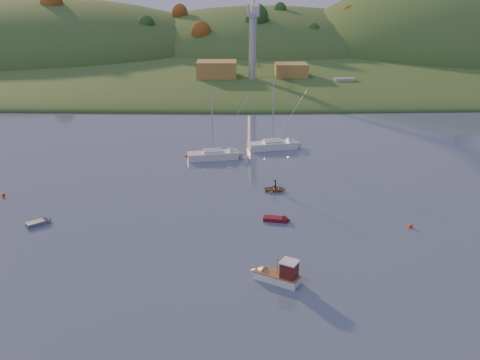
{
  "coord_description": "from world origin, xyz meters",
  "views": [
    {
      "loc": [
        -2.6,
        -27.88,
        28.64
      ],
      "look_at": [
        -2.1,
        38.97,
        3.44
      ],
      "focal_mm": 40.0,
      "sensor_mm": 36.0,
      "label": 1
    }
  ],
  "objects_px": {
    "sailboat_far": "(272,145)",
    "canoe": "(275,189)",
    "sailboat_near": "(213,155)",
    "fishing_boat": "(274,274)",
    "grey_dinghy": "(42,222)",
    "red_tender": "(281,219)"
  },
  "relations": [
    {
      "from": "fishing_boat",
      "to": "sailboat_near",
      "type": "distance_m",
      "value": 39.88
    },
    {
      "from": "canoe",
      "to": "fishing_boat",
      "type": "bearing_deg",
      "value": 172.75
    },
    {
      "from": "sailboat_near",
      "to": "grey_dinghy",
      "type": "height_order",
      "value": "sailboat_near"
    },
    {
      "from": "sailboat_near",
      "to": "canoe",
      "type": "relative_size",
      "value": 3.81
    },
    {
      "from": "fishing_boat",
      "to": "sailboat_near",
      "type": "xyz_separation_m",
      "value": [
        -7.74,
        39.13,
        -0.01
      ]
    },
    {
      "from": "red_tender",
      "to": "grey_dinghy",
      "type": "distance_m",
      "value": 29.82
    },
    {
      "from": "sailboat_near",
      "to": "grey_dinghy",
      "type": "xyz_separation_m",
      "value": [
        -20.28,
        -25.46,
        -0.52
      ]
    },
    {
      "from": "canoe",
      "to": "red_tender",
      "type": "height_order",
      "value": "red_tender"
    },
    {
      "from": "canoe",
      "to": "sailboat_near",
      "type": "bearing_deg",
      "value": 29.99
    },
    {
      "from": "sailboat_near",
      "to": "fishing_boat",
      "type": "bearing_deg",
      "value": -88.93
    },
    {
      "from": "fishing_boat",
      "to": "canoe",
      "type": "xyz_separation_m",
      "value": [
        1.84,
        24.31,
        -0.45
      ]
    },
    {
      "from": "sailboat_far",
      "to": "canoe",
      "type": "height_order",
      "value": "sailboat_far"
    },
    {
      "from": "fishing_boat",
      "to": "grey_dinghy",
      "type": "relative_size",
      "value": 1.76
    },
    {
      "from": "fishing_boat",
      "to": "grey_dinghy",
      "type": "distance_m",
      "value": 31.19
    },
    {
      "from": "sailboat_far",
      "to": "grey_dinghy",
      "type": "xyz_separation_m",
      "value": [
        -30.76,
        -31.13,
        -0.53
      ]
    },
    {
      "from": "canoe",
      "to": "grey_dinghy",
      "type": "height_order",
      "value": "grey_dinghy"
    },
    {
      "from": "sailboat_near",
      "to": "grey_dinghy",
      "type": "relative_size",
      "value": 3.72
    },
    {
      "from": "sailboat_far",
      "to": "red_tender",
      "type": "height_order",
      "value": "sailboat_far"
    },
    {
      "from": "grey_dinghy",
      "to": "sailboat_near",
      "type": "bearing_deg",
      "value": 12.94
    },
    {
      "from": "grey_dinghy",
      "to": "fishing_boat",
      "type": "bearing_deg",
      "value": -64.51
    },
    {
      "from": "fishing_boat",
      "to": "canoe",
      "type": "relative_size",
      "value": 1.8
    },
    {
      "from": "canoe",
      "to": "red_tender",
      "type": "distance_m",
      "value": 10.24
    }
  ]
}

